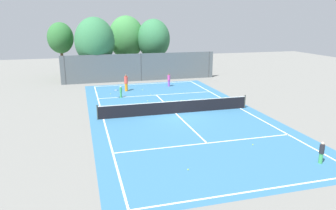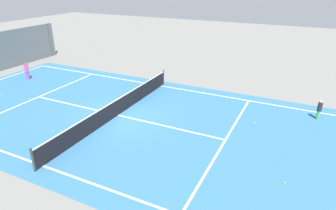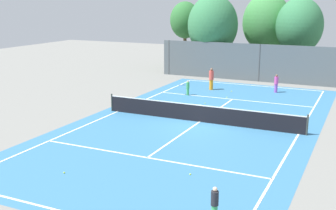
{
  "view_description": "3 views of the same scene",
  "coord_description": "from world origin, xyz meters",
  "px_view_note": "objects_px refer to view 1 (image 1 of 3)",
  "views": [
    {
      "loc": [
        -6.94,
        -22.82,
        7.09
      ],
      "look_at": [
        -0.75,
        -0.52,
        0.86
      ],
      "focal_mm": 34.4,
      "sensor_mm": 36.0,
      "label": 1
    },
    {
      "loc": [
        -12.36,
        -9.27,
        7.38
      ],
      "look_at": [
        0.93,
        -2.79,
        0.82
      ],
      "focal_mm": 31.02,
      "sensor_mm": 36.0,
      "label": 2
    },
    {
      "loc": [
        8.44,
        -22.18,
        6.75
      ],
      "look_at": [
        -1.14,
        -1.85,
        1.28
      ],
      "focal_mm": 45.94,
      "sensor_mm": 36.0,
      "label": 3
    }
  ],
  "objects_px": {
    "tennis_ball_0": "(111,94)",
    "tennis_ball_4": "(188,169)",
    "tennis_ball_5": "(143,90)",
    "tennis_ball_3": "(253,145)",
    "tennis_ball_1": "(132,109)",
    "player_2": "(120,92)",
    "player_3": "(322,152)",
    "player_1": "(169,80)",
    "tennis_ball_2": "(147,101)",
    "tennis_ball_6": "(150,94)",
    "player_0": "(126,83)"
  },
  "relations": [
    {
      "from": "player_2",
      "to": "tennis_ball_0",
      "type": "xyz_separation_m",
      "value": [
        -0.75,
        1.69,
        -0.54
      ]
    },
    {
      "from": "player_3",
      "to": "tennis_ball_5",
      "type": "distance_m",
      "value": 20.08
    },
    {
      "from": "tennis_ball_2",
      "to": "tennis_ball_5",
      "type": "height_order",
      "value": "same"
    },
    {
      "from": "tennis_ball_0",
      "to": "tennis_ball_2",
      "type": "relative_size",
      "value": 1.0
    },
    {
      "from": "tennis_ball_4",
      "to": "tennis_ball_5",
      "type": "bearing_deg",
      "value": 85.74
    },
    {
      "from": "tennis_ball_0",
      "to": "tennis_ball_3",
      "type": "height_order",
      "value": "same"
    },
    {
      "from": "tennis_ball_6",
      "to": "player_3",
      "type": "bearing_deg",
      "value": -73.64
    },
    {
      "from": "tennis_ball_0",
      "to": "tennis_ball_5",
      "type": "relative_size",
      "value": 1.0
    },
    {
      "from": "tennis_ball_1",
      "to": "tennis_ball_4",
      "type": "distance_m",
      "value": 11.31
    },
    {
      "from": "tennis_ball_1",
      "to": "tennis_ball_4",
      "type": "relative_size",
      "value": 1.0
    },
    {
      "from": "tennis_ball_5",
      "to": "tennis_ball_4",
      "type": "bearing_deg",
      "value": -94.26
    },
    {
      "from": "player_3",
      "to": "tennis_ball_0",
      "type": "height_order",
      "value": "player_3"
    },
    {
      "from": "tennis_ball_3",
      "to": "tennis_ball_5",
      "type": "distance_m",
      "value": 16.61
    },
    {
      "from": "player_0",
      "to": "tennis_ball_6",
      "type": "distance_m",
      "value": 3.11
    },
    {
      "from": "player_2",
      "to": "player_3",
      "type": "xyz_separation_m",
      "value": [
        7.95,
        -16.76,
        0.02
      ]
    },
    {
      "from": "player_1",
      "to": "tennis_ball_6",
      "type": "relative_size",
      "value": 20.86
    },
    {
      "from": "player_0",
      "to": "tennis_ball_0",
      "type": "relative_size",
      "value": 25.63
    },
    {
      "from": "player_0",
      "to": "tennis_ball_5",
      "type": "relative_size",
      "value": 25.63
    },
    {
      "from": "player_2",
      "to": "tennis_ball_1",
      "type": "height_order",
      "value": "player_2"
    },
    {
      "from": "tennis_ball_3",
      "to": "tennis_ball_6",
      "type": "relative_size",
      "value": 1.0
    },
    {
      "from": "player_2",
      "to": "tennis_ball_1",
      "type": "distance_m",
      "value": 4.48
    },
    {
      "from": "tennis_ball_6",
      "to": "player_0",
      "type": "bearing_deg",
      "value": 131.76
    },
    {
      "from": "tennis_ball_0",
      "to": "tennis_ball_5",
      "type": "height_order",
      "value": "same"
    },
    {
      "from": "player_0",
      "to": "tennis_ball_2",
      "type": "distance_m",
      "value": 4.83
    },
    {
      "from": "tennis_ball_2",
      "to": "tennis_ball_6",
      "type": "xyz_separation_m",
      "value": [
        0.78,
        2.37,
        0.0
      ]
    },
    {
      "from": "tennis_ball_1",
      "to": "tennis_ball_2",
      "type": "distance_m",
      "value": 3.04
    },
    {
      "from": "player_2",
      "to": "tennis_ball_6",
      "type": "distance_m",
      "value": 2.99
    },
    {
      "from": "player_1",
      "to": "tennis_ball_4",
      "type": "distance_m",
      "value": 19.95
    },
    {
      "from": "tennis_ball_1",
      "to": "tennis_ball_3",
      "type": "bearing_deg",
      "value": -59.19
    },
    {
      "from": "tennis_ball_1",
      "to": "tennis_ball_5",
      "type": "bearing_deg",
      "value": 72.3
    },
    {
      "from": "tennis_ball_1",
      "to": "tennis_ball_3",
      "type": "height_order",
      "value": "same"
    },
    {
      "from": "tennis_ball_2",
      "to": "tennis_ball_6",
      "type": "height_order",
      "value": "same"
    },
    {
      "from": "tennis_ball_3",
      "to": "tennis_ball_1",
      "type": "bearing_deg",
      "value": 120.81
    },
    {
      "from": "tennis_ball_2",
      "to": "tennis_ball_5",
      "type": "relative_size",
      "value": 1.0
    },
    {
      "from": "player_1",
      "to": "tennis_ball_5",
      "type": "height_order",
      "value": "player_1"
    },
    {
      "from": "player_3",
      "to": "tennis_ball_0",
      "type": "relative_size",
      "value": 17.43
    },
    {
      "from": "tennis_ball_3",
      "to": "tennis_ball_6",
      "type": "xyz_separation_m",
      "value": [
        -2.96,
        14.1,
        0.0
      ]
    },
    {
      "from": "player_2",
      "to": "tennis_ball_2",
      "type": "relative_size",
      "value": 16.5
    },
    {
      "from": "tennis_ball_3",
      "to": "tennis_ball_4",
      "type": "relative_size",
      "value": 1.0
    },
    {
      "from": "player_3",
      "to": "tennis_ball_5",
      "type": "bearing_deg",
      "value": 105.49
    },
    {
      "from": "player_2",
      "to": "player_1",
      "type": "bearing_deg",
      "value": 33.17
    },
    {
      "from": "tennis_ball_0",
      "to": "tennis_ball_4",
      "type": "bearing_deg",
      "value": -83.51
    },
    {
      "from": "tennis_ball_2",
      "to": "player_3",
      "type": "bearing_deg",
      "value": -68.52
    },
    {
      "from": "tennis_ball_3",
      "to": "tennis_ball_6",
      "type": "distance_m",
      "value": 14.4
    },
    {
      "from": "tennis_ball_0",
      "to": "player_3",
      "type": "bearing_deg",
      "value": -64.76
    },
    {
      "from": "player_1",
      "to": "tennis_ball_4",
      "type": "xyz_separation_m",
      "value": [
        -4.47,
        -19.43,
        -0.67
      ]
    },
    {
      "from": "tennis_ball_3",
      "to": "tennis_ball_6",
      "type": "bearing_deg",
      "value": 101.86
    },
    {
      "from": "player_2",
      "to": "tennis_ball_6",
      "type": "relative_size",
      "value": 16.5
    },
    {
      "from": "tennis_ball_6",
      "to": "tennis_ball_5",
      "type": "bearing_deg",
      "value": 98.45
    },
    {
      "from": "tennis_ball_1",
      "to": "tennis_ball_2",
      "type": "xyz_separation_m",
      "value": [
        1.78,
        2.47,
        0.0
      ]
    }
  ]
}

